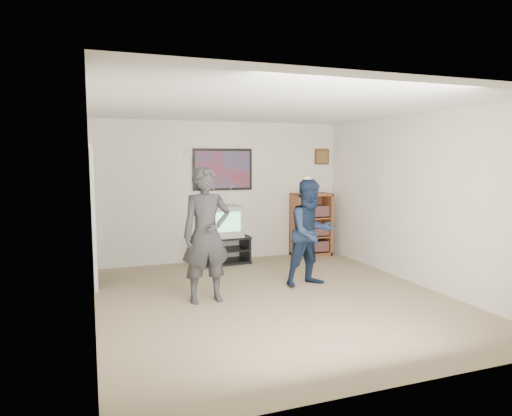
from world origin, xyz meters
TOP-DOWN VIEW (x-y plane):
  - room_shell at (0.00, 0.35)m, footprint 4.51×5.00m
  - media_stand at (-0.11, 2.23)m, footprint 0.99×0.58m
  - crt_television at (-0.09, 2.23)m, footprint 0.66×0.56m
  - bookshelf at (1.68, 2.28)m, footprint 0.72×0.41m
  - table_lamp at (1.58, 2.25)m, footprint 0.19×0.19m
  - person_tall at (-0.86, 0.23)m, footprint 0.65×0.44m
  - person_short at (0.75, 0.44)m, footprint 0.83×0.69m
  - controller_left at (-0.84, 0.43)m, footprint 0.05×0.13m
  - controller_right at (0.80, 0.63)m, footprint 0.07×0.13m
  - poster at (0.00, 2.48)m, footprint 1.10×0.03m
  - air_vent at (-0.55, 2.48)m, footprint 0.28×0.02m
  - small_picture at (2.00, 2.48)m, footprint 0.30×0.03m
  - doorway at (-2.23, 1.60)m, footprint 0.03×0.85m

SIDE VIEW (x-z plane):
  - media_stand at x=-0.11m, z-range 0.00..0.48m
  - bookshelf at x=1.68m, z-range 0.00..1.19m
  - crt_television at x=-0.09m, z-range 0.48..1.03m
  - person_short at x=0.75m, z-range 0.00..1.56m
  - person_tall at x=-0.86m, z-range 0.00..1.75m
  - doorway at x=-2.23m, z-range 0.00..2.00m
  - controller_right at x=0.80m, z-range 1.09..1.13m
  - controller_left at x=-0.84m, z-range 1.23..1.26m
  - room_shell at x=0.00m, z-range 0.00..2.50m
  - table_lamp at x=1.58m, z-range 1.19..1.50m
  - poster at x=0.00m, z-range 1.27..2.02m
  - small_picture at x=2.00m, z-range 1.73..2.03m
  - air_vent at x=-0.55m, z-range 1.88..2.02m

